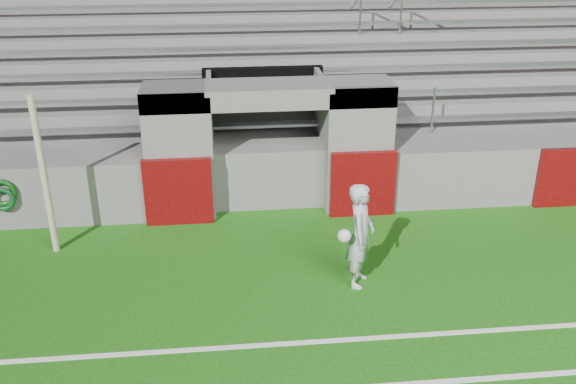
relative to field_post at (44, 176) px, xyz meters
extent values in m
plane|color=#18540E|center=(3.99, -2.11, -1.45)|extent=(90.00, 90.00, 0.00)
cylinder|color=#C6B393|center=(0.00, 0.00, 0.00)|extent=(0.12, 0.12, 2.90)
cube|color=white|center=(3.99, -3.11, -1.45)|extent=(28.00, 0.09, 0.01)
cube|color=#64615E|center=(2.19, 1.39, -0.15)|extent=(1.20, 1.00, 2.60)
cube|color=#64615E|center=(5.79, 1.39, -0.15)|extent=(1.20, 1.00, 2.60)
cube|color=black|center=(3.99, 3.09, -0.20)|extent=(2.60, 0.20, 2.50)
cube|color=#64615E|center=(2.84, 1.99, -0.20)|extent=(0.10, 2.20, 2.50)
cube|color=#64615E|center=(5.14, 1.99, -0.20)|extent=(0.10, 2.20, 2.50)
cube|color=#64615E|center=(3.99, 1.39, 0.95)|extent=(4.80, 1.00, 0.40)
cube|color=#64615E|center=(3.99, 5.24, -0.30)|extent=(26.00, 8.00, 0.20)
cube|color=#64615E|center=(3.99, 5.24, -0.93)|extent=(26.00, 8.00, 1.05)
cube|color=#4C0608|center=(2.19, 0.84, -0.78)|extent=(1.30, 0.15, 1.35)
cube|color=#4C0608|center=(5.79, 0.84, -0.78)|extent=(1.30, 0.15, 1.35)
cube|color=gray|center=(3.99, 2.32, 0.02)|extent=(23.00, 0.28, 0.06)
cube|color=#64615E|center=(3.99, 3.17, -0.01)|extent=(24.00, 0.75, 0.38)
cube|color=gray|center=(3.99, 3.07, 0.40)|extent=(23.00, 0.28, 0.06)
cube|color=#64615E|center=(3.99, 3.92, 0.18)|extent=(24.00, 0.75, 0.76)
cube|color=gray|center=(3.99, 3.82, 0.78)|extent=(23.00, 0.28, 0.06)
cube|color=#64615E|center=(3.99, 4.67, 0.37)|extent=(24.00, 0.75, 1.14)
cube|color=gray|center=(3.99, 4.57, 1.16)|extent=(23.00, 0.28, 0.06)
cube|color=#64615E|center=(3.99, 5.42, 0.56)|extent=(24.00, 0.75, 1.52)
cube|color=gray|center=(3.99, 5.32, 1.54)|extent=(23.00, 0.28, 0.06)
cube|color=#64615E|center=(3.99, 6.17, 0.75)|extent=(24.00, 0.75, 1.90)
cube|color=gray|center=(3.99, 6.07, 1.92)|extent=(23.00, 0.28, 0.06)
cube|color=#64615E|center=(3.99, 6.92, 0.94)|extent=(24.00, 0.75, 2.28)
cube|color=#64615E|center=(3.99, 7.67, 1.13)|extent=(24.00, 0.75, 2.66)
cube|color=#64615E|center=(3.99, 8.34, 1.19)|extent=(26.00, 0.60, 5.29)
cylinder|color=#A5A8AD|center=(6.49, 2.04, 0.30)|extent=(0.05, 0.05, 1.00)
cylinder|color=#A5A8AD|center=(6.49, 5.04, 1.82)|extent=(0.05, 0.05, 1.00)
cylinder|color=#A5A8AD|center=(7.49, 2.04, 0.30)|extent=(0.05, 0.05, 1.00)
cylinder|color=#A5A8AD|center=(7.49, 5.04, 1.82)|extent=(0.05, 0.05, 1.00)
imported|color=#B4B7BE|center=(5.22, -1.62, -0.56)|extent=(0.63, 0.76, 1.78)
sphere|color=white|center=(4.91, -1.88, -0.42)|extent=(0.21, 0.21, 0.21)
torus|color=#0D4111|center=(-1.06, 0.84, -0.65)|extent=(0.56, 0.10, 0.56)
torus|color=#0C401B|center=(-1.06, 0.79, -0.76)|extent=(0.49, 0.09, 0.49)
camera|label=1|loc=(3.14, -10.49, 4.36)|focal=40.00mm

